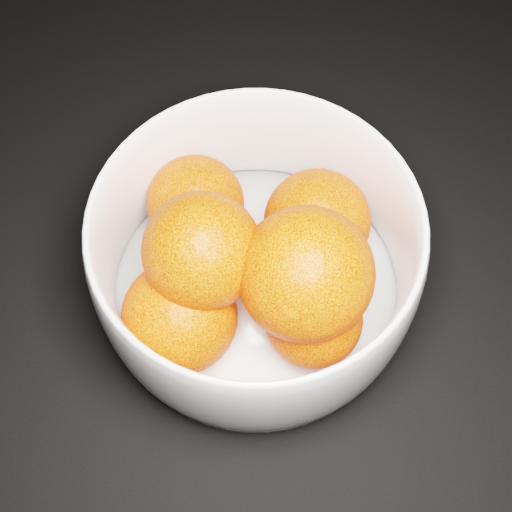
{
  "coord_description": "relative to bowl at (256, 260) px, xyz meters",
  "views": [
    {
      "loc": [
        -0.08,
        -0.01,
        0.55
      ],
      "look_at": [
        -0.06,
        0.25,
        0.07
      ],
      "focal_mm": 50.0,
      "sensor_mm": 36.0,
      "label": 1
    }
  ],
  "objects": [
    {
      "name": "bowl",
      "position": [
        0.0,
        0.0,
        0.0
      ],
      "size": [
        0.25,
        0.25,
        0.12
      ],
      "rotation": [
        0.0,
        0.0,
        -0.34
      ],
      "color": "white",
      "rests_on": "ground"
    },
    {
      "name": "orange_pile",
      "position": [
        -0.0,
        -0.01,
        0.01
      ],
      "size": [
        0.2,
        0.19,
        0.14
      ],
      "color": "#FF480D",
      "rests_on": "bowl"
    }
  ]
}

